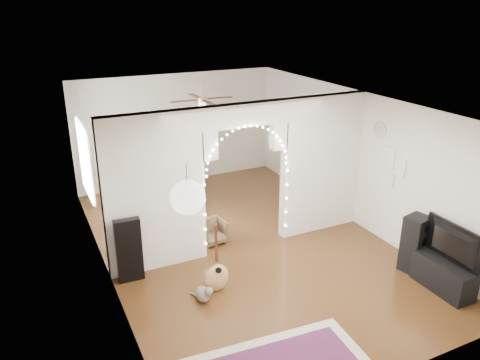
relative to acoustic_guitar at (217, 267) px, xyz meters
name	(u,v)px	position (x,y,z in m)	size (l,w,h in m)	color
floor	(244,244)	(1.05, 1.16, -0.43)	(7.50, 7.50, 0.00)	black
ceiling	(245,103)	(1.05, 1.16, 2.27)	(5.00, 7.50, 0.02)	white
wall_back	(177,129)	(1.05, 4.91, 0.92)	(5.00, 0.02, 2.70)	silver
wall_front	(394,286)	(1.05, -2.59, 0.92)	(5.00, 0.02, 2.70)	silver
wall_left	(102,202)	(-1.45, 1.16, 0.92)	(0.02, 7.50, 2.70)	silver
wall_right	(356,159)	(3.55, 1.16, 0.92)	(0.02, 7.50, 2.70)	silver
divider_wall	(244,174)	(1.05, 1.16, 0.99)	(5.00, 0.20, 2.70)	silver
fairy_lights	(248,169)	(1.05, 1.03, 1.12)	(1.64, 0.04, 1.60)	#FFEABF
window	(85,160)	(-1.42, 2.96, 1.07)	(0.04, 1.20, 1.40)	white
wall_clock	(380,129)	(3.53, 0.56, 1.67)	(0.31, 0.31, 0.03)	white
picture_frames	(392,167)	(3.53, 0.16, 1.07)	(0.02, 0.50, 0.70)	white
paper_lantern	(188,198)	(-0.85, -1.24, 1.82)	(0.40, 0.40, 0.40)	white
ceiling_fan	(202,99)	(1.05, 3.16, 1.97)	(1.10, 1.10, 0.30)	#D08F45
guitar_case	(129,250)	(-1.15, 0.91, 0.12)	(0.42, 0.14, 1.10)	black
acoustic_guitar	(217,267)	(0.00, 0.00, 0.00)	(0.42, 0.28, 0.99)	#BE854C
tabby_cat	(203,294)	(-0.29, -0.16, -0.30)	(0.31, 0.46, 0.31)	brown
floor_speaker	(415,244)	(3.25, -0.86, 0.06)	(0.45, 0.41, 0.99)	black
media_console	(443,276)	(3.25, -1.51, -0.18)	(0.40, 1.00, 0.50)	black
tv	(449,244)	(3.25, -1.51, 0.38)	(1.07, 0.14, 0.62)	black
bookcase	(167,182)	(0.24, 3.26, 0.23)	(1.29, 0.33, 1.33)	beige
dining_table	(164,160)	(0.60, 4.66, 0.25)	(1.29, 0.94, 0.76)	brown
flower_vase	(164,154)	(0.60, 4.66, 0.42)	(0.18, 0.18, 0.19)	silver
dining_chair_left	(212,232)	(0.54, 1.51, -0.21)	(0.47, 0.49, 0.44)	#4E3D27
dining_chair_right	(166,188)	(0.41, 3.95, -0.17)	(0.55, 0.57, 0.52)	#4E3D27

